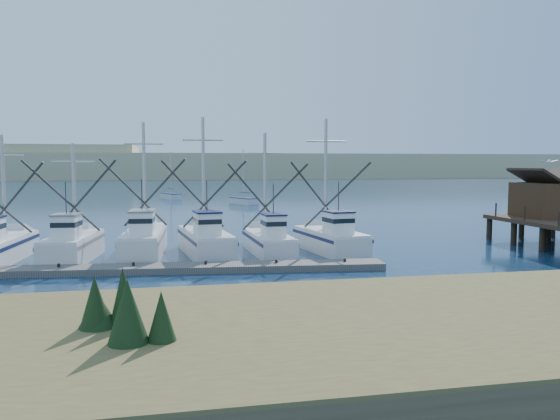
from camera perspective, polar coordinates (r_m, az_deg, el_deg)
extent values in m
plane|color=#0D233A|center=(25.96, 3.55, -8.60)|extent=(500.00, 500.00, 0.00)
cube|color=#4C422D|center=(15.38, -16.77, -15.28)|extent=(40.00, 10.00, 1.60)
cube|color=#67625C|center=(31.58, -15.07, -5.98)|extent=(28.39, 4.46, 0.38)
cube|color=#4C331E|center=(46.01, 26.18, 0.95)|extent=(4.00, 4.00, 2.60)
cube|color=tan|center=(234.48, -9.82, 4.55)|extent=(360.00, 60.00, 10.00)
cube|color=silver|center=(38.05, -27.24, -3.77)|extent=(2.90, 8.12, 1.37)
cylinder|color=#B7B2A8|center=(39.00, -26.92, 2.24)|extent=(0.22, 0.22, 6.50)
cube|color=silver|center=(36.48, -20.84, -3.81)|extent=(3.09, 6.97, 1.49)
cube|color=white|center=(34.60, -21.38, -1.79)|extent=(1.54, 1.79, 1.50)
cylinder|color=#B7B2A8|center=(37.27, -20.72, 2.04)|extent=(0.22, 0.22, 5.85)
cube|color=silver|center=(37.09, -13.96, -3.41)|extent=(2.83, 9.05, 1.60)
cube|color=white|center=(34.63, -14.18, -1.41)|extent=(1.48, 2.25, 1.50)
cylinder|color=#B7B2A8|center=(38.25, -14.00, 3.47)|extent=(0.22, 0.22, 7.22)
cube|color=silver|center=(36.59, -7.80, -3.51)|extent=(3.48, 8.12, 1.48)
cube|color=white|center=(34.41, -7.62, -1.54)|extent=(1.67, 2.09, 1.50)
cylinder|color=#B7B2A8|center=(37.56, -8.01, 3.73)|extent=(0.22, 0.22, 7.69)
cube|color=silver|center=(36.81, -1.24, -3.59)|extent=(2.56, 7.37, 1.26)
cube|color=white|center=(34.81, -0.70, -1.78)|extent=(1.37, 1.83, 1.50)
cylinder|color=#B7B2A8|center=(37.66, -1.58, 2.82)|extent=(0.22, 0.22, 6.87)
cube|color=silver|center=(37.71, 5.25, -3.32)|extent=(3.64, 7.42, 1.37)
cube|color=white|center=(35.81, 6.11, -1.46)|extent=(1.75, 1.94, 1.50)
cylinder|color=#B7B2A8|center=(38.50, 4.79, 3.69)|extent=(0.22, 0.22, 7.79)
cube|color=silver|center=(81.50, -3.82, 0.93)|extent=(4.04, 5.69, 0.90)
cylinder|color=#B7B2A8|center=(81.62, -3.86, 3.78)|extent=(0.12, 0.12, 7.20)
cube|color=silver|center=(94.99, -11.32, 1.40)|extent=(3.60, 5.39, 0.90)
cylinder|color=#B7B2A8|center=(95.14, -11.37, 3.85)|extent=(0.12, 0.12, 7.20)
sphere|color=white|center=(39.09, 26.31, 4.57)|extent=(0.23, 0.23, 0.23)
cube|color=white|center=(38.88, 25.91, 4.62)|extent=(0.56, 0.14, 0.15)
cube|color=white|center=(39.30, 26.70, 4.59)|extent=(0.56, 0.14, 0.15)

